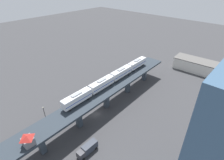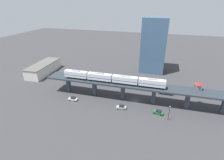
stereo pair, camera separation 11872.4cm
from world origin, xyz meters
name	(u,v)px [view 2 (the right image)]	position (x,y,z in m)	size (l,w,h in m)	color
ground_plane	(135,101)	(0.00, 0.00, 0.00)	(400.00, 400.00, 0.00)	#38383A
elevated_viaduct	(137,87)	(0.00, -0.20, 7.64)	(10.58, 92.17, 8.96)	#283039
subway_train	(112,78)	(-1.68, 11.68, 11.50)	(4.02, 49.85, 4.45)	silver
signal_hut	(198,86)	(3.05, -27.16, 10.76)	(3.30, 3.30, 3.40)	slate
street_car_green	(158,112)	(-8.14, -11.51, 0.94)	(2.68, 4.68, 1.89)	#1E6638
street_car_white	(73,99)	(-8.84, 29.76, 0.94)	(2.02, 4.44, 1.89)	silver
street_car_silver	(121,107)	(-9.00, 4.98, 0.94)	(2.34, 4.58, 1.89)	#B7BABF
delivery_truck	(166,91)	(11.29, -13.99, 1.76)	(2.42, 7.21, 3.20)	#333338
street_lamp	(169,112)	(-11.46, -15.64, 4.11)	(0.44, 0.44, 6.94)	black
warehouse_building	(44,68)	(17.66, 66.14, 3.41)	(29.13, 11.94, 6.80)	beige
office_tower	(154,45)	(44.63, -3.62, 18.00)	(16.00, 16.00, 36.00)	#3D5B7A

